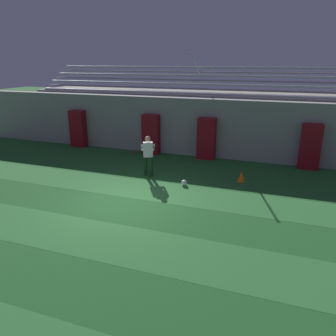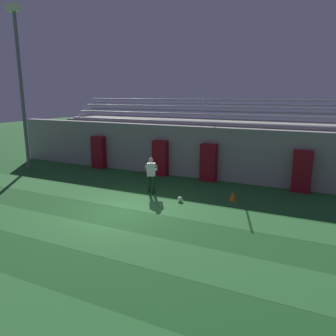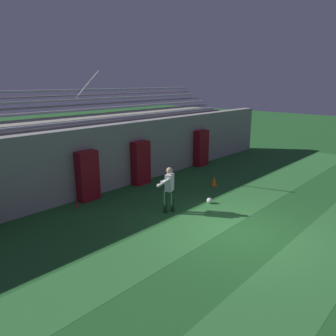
% 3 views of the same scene
% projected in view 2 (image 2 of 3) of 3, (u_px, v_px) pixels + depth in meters
% --- Properties ---
extents(ground_plane, '(80.00, 80.00, 0.00)m').
position_uv_depth(ground_plane, '(123.00, 212.00, 12.74)').
color(ground_plane, '#236028').
extents(turf_stripe_mid, '(28.00, 1.82, 0.01)m').
position_uv_depth(turf_stripe_mid, '(82.00, 235.00, 10.68)').
color(turf_stripe_mid, '#337A38').
rests_on(turf_stripe_mid, ground).
extents(turf_stripe_far, '(28.00, 1.82, 0.01)m').
position_uv_depth(turf_stripe_far, '(140.00, 203.00, 13.87)').
color(turf_stripe_far, '#337A38').
rests_on(turf_stripe_far, ground).
extents(back_wall, '(24.00, 0.60, 2.80)m').
position_uv_depth(back_wall, '(188.00, 151.00, 18.13)').
color(back_wall, '#999691').
rests_on(back_wall, ground).
extents(padding_pillar_gate_left, '(0.85, 0.44, 1.97)m').
position_uv_depth(padding_pillar_gate_left, '(160.00, 158.00, 18.34)').
color(padding_pillar_gate_left, maroon).
rests_on(padding_pillar_gate_left, ground).
extents(padding_pillar_gate_right, '(0.85, 0.44, 1.97)m').
position_uv_depth(padding_pillar_gate_right, '(208.00, 163.00, 17.13)').
color(padding_pillar_gate_right, maroon).
rests_on(padding_pillar_gate_right, ground).
extents(padding_pillar_far_left, '(0.85, 0.44, 1.97)m').
position_uv_depth(padding_pillar_far_left, '(99.00, 152.00, 20.18)').
color(padding_pillar_far_left, maroon).
rests_on(padding_pillar_far_left, ground).
extents(padding_pillar_far_right, '(0.85, 0.44, 1.97)m').
position_uv_depth(padding_pillar_far_right, '(302.00, 171.00, 15.17)').
color(padding_pillar_far_right, maroon).
rests_on(padding_pillar_far_right, ground).
extents(bleacher_stand, '(18.00, 3.35, 5.03)m').
position_uv_depth(bleacher_stand, '(200.00, 145.00, 19.85)').
color(bleacher_stand, '#999691').
rests_on(bleacher_stand, ground).
extents(floodlight_pole, '(0.90, 0.36, 9.40)m').
position_uv_depth(floodlight_pole, '(20.00, 71.00, 18.82)').
color(floodlight_pole, slate).
rests_on(floodlight_pole, ground).
extents(goalkeeper, '(0.72, 0.68, 1.67)m').
position_uv_depth(goalkeeper, '(151.00, 173.00, 15.02)').
color(goalkeeper, '#143319').
rests_on(goalkeeper, ground).
extents(soccer_ball, '(0.22, 0.22, 0.22)m').
position_uv_depth(soccer_ball, '(180.00, 199.00, 13.98)').
color(soccer_ball, white).
rests_on(soccer_ball, ground).
extents(traffic_cone, '(0.30, 0.30, 0.42)m').
position_uv_depth(traffic_cone, '(233.00, 196.00, 14.12)').
color(traffic_cone, orange).
rests_on(traffic_cone, ground).
extents(water_bottle, '(0.07, 0.07, 0.24)m').
position_uv_depth(water_bottle, '(144.00, 173.00, 18.51)').
color(water_bottle, red).
rests_on(water_bottle, ground).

